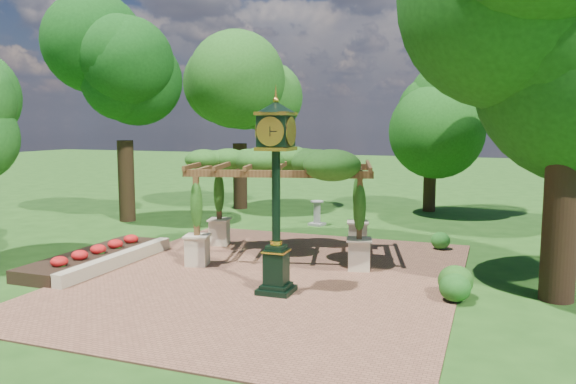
% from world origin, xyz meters
% --- Properties ---
extents(ground, '(120.00, 120.00, 0.00)m').
position_xyz_m(ground, '(0.00, 0.00, 0.00)').
color(ground, '#1E4714').
rests_on(ground, ground).
extents(brick_plaza, '(10.00, 12.00, 0.04)m').
position_xyz_m(brick_plaza, '(0.00, 1.00, 0.02)').
color(brick_plaza, brown).
rests_on(brick_plaza, ground).
extents(border_wall, '(0.35, 5.00, 0.40)m').
position_xyz_m(border_wall, '(-4.60, 0.50, 0.20)').
color(border_wall, '#C6B793').
rests_on(border_wall, ground).
extents(flower_bed, '(1.50, 5.00, 0.36)m').
position_xyz_m(flower_bed, '(-5.50, 0.50, 0.18)').
color(flower_bed, red).
rests_on(flower_bed, ground).
extents(pedestal_clock, '(0.96, 0.96, 4.79)m').
position_xyz_m(pedestal_clock, '(0.74, -0.31, 2.87)').
color(pedestal_clock, black).
rests_on(pedestal_clock, brick_plaza).
extents(pergola, '(6.17, 4.67, 3.46)m').
position_xyz_m(pergola, '(-0.50, 3.37, 2.85)').
color(pergola, beige).
rests_on(pergola, brick_plaza).
extents(sundial, '(0.68, 0.68, 1.02)m').
position_xyz_m(sundial, '(-1.16, 9.07, 0.45)').
color(sundial, gray).
rests_on(sundial, ground).
extents(shrub_front, '(0.86, 0.86, 0.66)m').
position_xyz_m(shrub_front, '(4.94, 0.50, 0.37)').
color(shrub_front, '#1B5117').
rests_on(shrub_front, brick_plaza).
extents(shrub_mid, '(0.94, 0.94, 0.76)m').
position_xyz_m(shrub_mid, '(4.92, 0.93, 0.42)').
color(shrub_mid, '#235518').
rests_on(shrub_mid, brick_plaza).
extents(shrub_back, '(0.70, 0.70, 0.57)m').
position_xyz_m(shrub_back, '(4.09, 6.10, 0.33)').
color(shrub_back, '#246A1E').
rests_on(shrub_back, brick_plaza).
extents(tree_west_near, '(3.87, 3.87, 8.99)m').
position_xyz_m(tree_west_near, '(-9.19, 7.20, 6.15)').
color(tree_west_near, '#362415').
rests_on(tree_west_near, ground).
extents(tree_west_far, '(4.35, 4.35, 8.32)m').
position_xyz_m(tree_west_far, '(-6.14, 12.20, 5.71)').
color(tree_west_far, black).
rests_on(tree_west_far, ground).
extents(tree_north, '(3.93, 3.93, 6.99)m').
position_xyz_m(tree_north, '(2.77, 14.54, 4.80)').
color(tree_north, '#342215').
rests_on(tree_north, ground).
extents(tree_east_near, '(5.39, 5.39, 9.84)m').
position_xyz_m(tree_east_near, '(7.21, 1.59, 6.76)').
color(tree_east_near, '#341F14').
rests_on(tree_east_near, ground).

